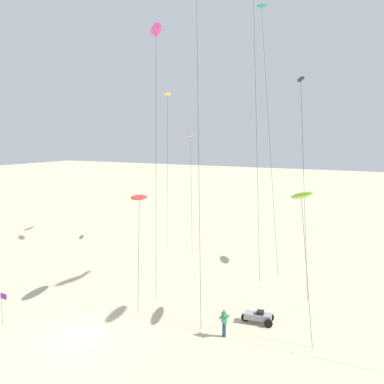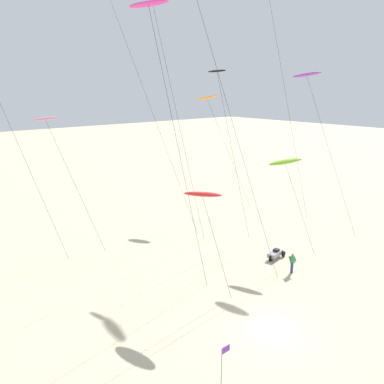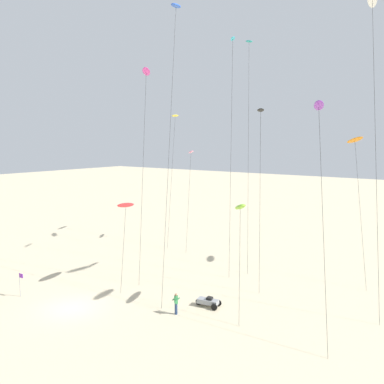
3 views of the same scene
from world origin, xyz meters
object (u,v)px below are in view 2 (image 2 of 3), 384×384
(kite_purple, at_px, (307,76))
(kite_lime, at_px, (285,162))
(kite_pink, at_px, (46,120))
(kite_red, at_px, (203,195))
(kite_magenta, at_px, (149,8))
(beach_buggy, at_px, (275,253))
(marker_flag, at_px, (224,357))
(kite_orange, at_px, (207,99))
(kite_flyer_middle, at_px, (292,262))
(kite_black, at_px, (218,75))

(kite_purple, relative_size, kite_lime, 1.84)
(kite_pink, height_order, kite_red, kite_pink)
(kite_magenta, height_order, kite_pink, kite_magenta)
(beach_buggy, xyz_separation_m, marker_flag, (-14.12, -7.69, 1.06))
(kite_magenta, bearing_deg, kite_lime, -13.27)
(kite_orange, bearing_deg, kite_pink, -178.80)
(kite_red, height_order, marker_flag, kite_red)
(kite_red, height_order, beach_buggy, kite_red)
(kite_orange, relative_size, kite_flyer_middle, 8.29)
(kite_lime, distance_m, kite_flyer_middle, 8.88)
(kite_red, height_order, kite_orange, kite_orange)
(kite_lime, relative_size, kite_flyer_middle, 5.27)
(kite_flyer_middle, bearing_deg, kite_pink, 123.03)
(kite_magenta, bearing_deg, kite_flyer_middle, -37.05)
(kite_purple, xyz_separation_m, kite_orange, (-0.67, 13.31, -2.36))
(kite_magenta, height_order, kite_orange, kite_magenta)
(kite_purple, distance_m, kite_red, 18.42)
(kite_purple, height_order, kite_orange, kite_purple)
(kite_black, relative_size, kite_purple, 1.01)
(kite_orange, distance_m, marker_flag, 33.83)
(kite_lime, height_order, kite_flyer_middle, kite_lime)
(kite_orange, distance_m, kite_flyer_middle, 23.92)
(kite_orange, bearing_deg, kite_flyer_middle, -112.67)
(kite_magenta, bearing_deg, kite_black, 21.26)
(kite_magenta, xyz_separation_m, kite_black, (10.33, 4.02, -4.06))
(kite_magenta, xyz_separation_m, marker_flag, (-4.10, -11.68, -18.22))
(kite_red, distance_m, marker_flag, 10.90)
(kite_black, bearing_deg, kite_flyer_middle, -98.41)
(kite_red, distance_m, kite_orange, 23.40)
(kite_red, xyz_separation_m, kite_orange, (15.55, 16.51, 5.76))
(kite_pink, bearing_deg, marker_flag, -92.05)
(kite_pink, xyz_separation_m, kite_red, (4.38, -16.10, -4.27))
(kite_pink, height_order, beach_buggy, kite_pink)
(kite_magenta, distance_m, kite_purple, 17.85)
(kite_lime, relative_size, beach_buggy, 4.15)
(kite_purple, distance_m, kite_orange, 13.54)
(kite_purple, xyz_separation_m, kite_red, (-16.22, -3.20, -8.12))
(kite_flyer_middle, bearing_deg, kite_lime, 47.71)
(kite_black, relative_size, kite_orange, 1.17)
(kite_orange, height_order, beach_buggy, kite_orange)
(kite_magenta, xyz_separation_m, beach_buggy, (10.02, -3.99, -19.28))
(kite_magenta, distance_m, kite_pink, 14.68)
(kite_purple, bearing_deg, beach_buggy, -157.85)
(kite_pink, relative_size, kite_red, 1.56)
(kite_pink, height_order, kite_flyer_middle, kite_pink)
(kite_purple, bearing_deg, kite_orange, 92.89)
(kite_pink, xyz_separation_m, kite_flyer_middle, (12.03, -18.50, -10.84))
(marker_flag, bearing_deg, kite_black, 47.41)
(kite_pink, height_order, kite_purple, kite_purple)
(kite_black, distance_m, marker_flag, 25.61)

